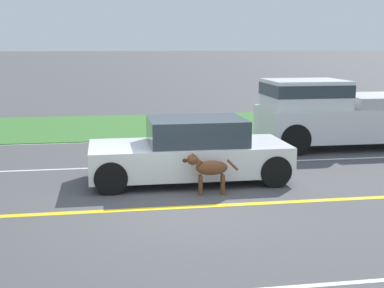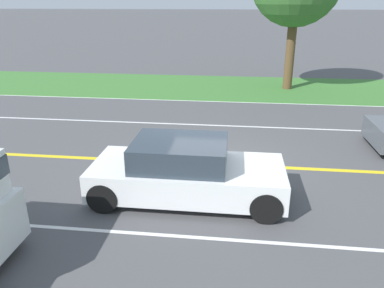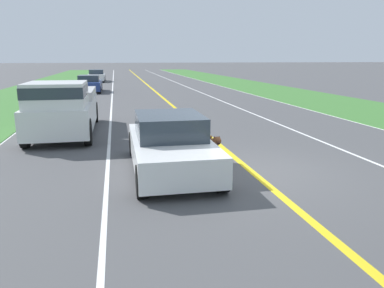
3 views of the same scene
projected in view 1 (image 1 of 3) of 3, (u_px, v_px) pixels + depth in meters
The scene contains 8 objects.
ground_plane at pixel (181, 208), 9.94m from camera, with size 400.00×400.00×0.00m, color #4C4C4F.
centre_divider_line at pixel (181, 207), 9.94m from camera, with size 0.18×160.00×0.01m, color yellow.
lane_edge_line_right at pixel (149, 141), 16.72m from camera, with size 0.14×160.00×0.01m, color white.
lane_dash_same_dir at pixel (161, 165), 13.33m from camera, with size 0.10×160.00×0.01m, color white.
grass_verge_right at pixel (142, 126), 19.63m from camera, with size 6.00×160.00×0.03m, color #3D7533.
ego_car at pixel (191, 152), 11.79m from camera, with size 1.88×4.33×1.39m.
dog at pixel (208, 168), 10.70m from camera, with size 0.25×1.14×0.86m.
pickup_truck at pixel (350, 113), 15.61m from camera, with size 2.11×5.75×1.98m.
Camera 1 is at (-9.45, 1.36, 3.01)m, focal length 50.00 mm.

